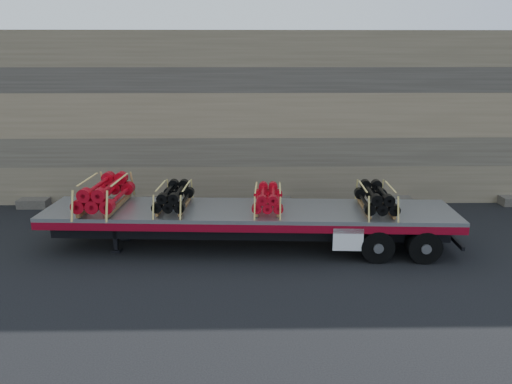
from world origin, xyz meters
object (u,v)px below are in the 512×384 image
(bundle_midfront, at_px, (174,197))
(trailer, at_px, (249,228))
(bundle_midrear, at_px, (268,199))
(bundle_rear, at_px, (376,199))
(bundle_front, at_px, (105,194))

(bundle_midfront, bearing_deg, trailer, 0.00)
(trailer, xyz_separation_m, bundle_midrear, (0.60, -0.03, 0.98))
(bundle_midfront, xyz_separation_m, bundle_rear, (6.40, -0.33, 0.02))
(trailer, distance_m, bundle_midrear, 1.15)
(bundle_midrear, relative_size, bundle_rear, 0.90)
(bundle_front, bearing_deg, bundle_midrear, -0.00)
(bundle_front, height_order, bundle_midfront, bundle_front)
(trailer, relative_size, bundle_rear, 6.23)
(trailer, distance_m, bundle_rear, 4.14)
(trailer, xyz_separation_m, bundle_front, (-4.62, 0.24, 1.10))
(trailer, distance_m, bundle_front, 4.76)
(bundle_front, bearing_deg, trailer, 0.00)
(trailer, xyz_separation_m, bundle_midfront, (-2.40, 0.12, 1.01))
(trailer, height_order, bundle_midfront, bundle_midfront)
(bundle_midfront, relative_size, bundle_midrear, 1.07)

